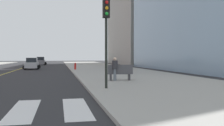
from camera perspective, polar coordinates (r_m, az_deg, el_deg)
sidewalk_kerb_east at (r=26.07m, az=2.61°, el=-2.46°), size 10.00×120.00×0.15m
lane_divider_paint at (r=45.58m, az=-19.03°, el=-0.95°), size 0.16×80.00×0.01m
parking_garage_concrete at (r=66.14m, az=8.98°, el=12.71°), size 18.00×24.00×29.58m
car_silver_second at (r=39.06m, az=-17.55°, el=-0.18°), size 2.37×3.77×1.68m
car_gray_third at (r=57.49m, az=-15.72°, el=0.38°), size 2.50×4.01×1.79m
traffic_light_near_corner at (r=13.74m, az=-1.30°, el=8.36°), size 0.36×0.41×4.78m
park_bench at (r=18.26m, az=1.82°, el=-2.21°), size 1.84×0.70×1.12m
pedestrian_waiting_east at (r=17.98m, az=0.65°, el=-1.10°), size 0.41×0.41×1.64m
fire_hydrant at (r=34.01m, az=-8.25°, el=-0.71°), size 0.26×0.26×0.89m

